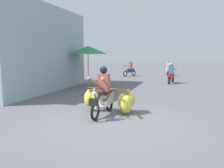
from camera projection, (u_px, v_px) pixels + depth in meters
ground_plane at (111, 122)px, 6.79m from camera, size 120.00×120.00×0.00m
motorbike_main_loaded at (108, 99)px, 7.78m from camera, size 1.87×1.81×1.58m
motorbike_distant_ahead_left at (171, 75)px, 15.69m from camera, size 0.55×1.61×1.40m
motorbike_distant_ahead_right at (168, 69)px, 21.45m from camera, size 0.51×1.62×1.40m
motorbike_distant_far_ahead at (130, 70)px, 21.03m from camera, size 0.91×1.45×1.40m
shopfront_building at (15, 49)px, 12.78m from camera, size 4.87×8.05×4.45m
market_umbrella_near_shop at (88, 50)px, 14.01m from camera, size 2.33×2.33×2.46m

